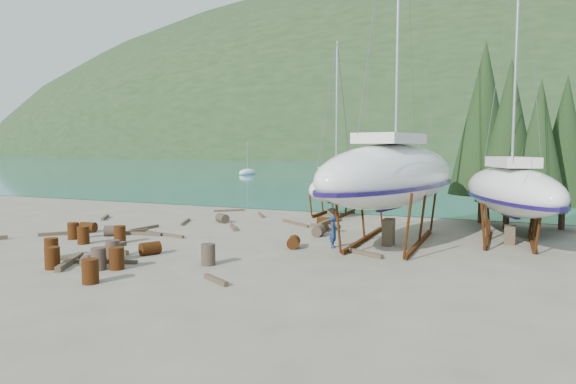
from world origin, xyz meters
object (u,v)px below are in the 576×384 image
at_px(large_sailboat_near, 392,175).
at_px(small_sailboat_shore, 334,187).
at_px(large_sailboat_far, 511,190).
at_px(worker, 334,232).

xyz_separation_m(large_sailboat_near, small_sailboat_shore, (-6.02, 9.17, -1.42)).
xyz_separation_m(large_sailboat_near, large_sailboat_far, (5.49, 2.60, -0.78)).
height_order(large_sailboat_near, small_sailboat_shore, large_sailboat_near).
bearing_deg(large_sailboat_near, small_sailboat_shore, 134.94).
bearing_deg(large_sailboat_far, large_sailboat_near, -175.18).
relative_size(large_sailboat_near, small_sailboat_shore, 1.75).
bearing_deg(small_sailboat_shore, large_sailboat_far, -28.07).
bearing_deg(small_sailboat_shore, large_sailboat_near, -55.08).
bearing_deg(worker, small_sailboat_shore, 10.59).
relative_size(small_sailboat_shore, worker, 7.86).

